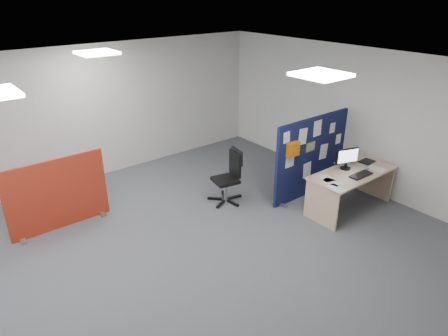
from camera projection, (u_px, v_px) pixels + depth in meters
floor at (157, 269)px, 5.71m from camera, size 9.00×9.00×0.00m
ceiling at (140, 80)px, 4.59m from camera, size 9.00×7.00×0.02m
wall_back at (60, 120)px, 7.64m from camera, size 9.00×0.02×2.70m
wall_right at (357, 119)px, 7.69m from camera, size 0.02×7.00×2.70m
ceiling_lights at (139, 70)px, 5.26m from camera, size 4.10×4.10×0.04m
navy_divider at (311, 156)px, 7.47m from camera, size 1.87×0.30×1.54m
main_desk at (349, 180)px, 7.06m from camera, size 1.66×0.74×0.73m
monitor_main at (347, 158)px, 6.99m from camera, size 0.42×0.18×0.38m
keyboard at (361, 175)px, 6.82m from camera, size 0.46×0.19×0.02m
mouse at (366, 169)px, 7.03m from camera, size 0.11×0.09×0.03m
paper_tray at (367, 162)px, 7.35m from camera, size 0.29×0.23×0.01m
red_divider at (58, 195)px, 6.48m from camera, size 1.62×0.30×1.21m
office_chair at (230, 173)px, 7.31m from camera, size 0.65×0.65×0.99m
desk_papers at (343, 176)px, 6.82m from camera, size 1.42×0.82×0.00m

